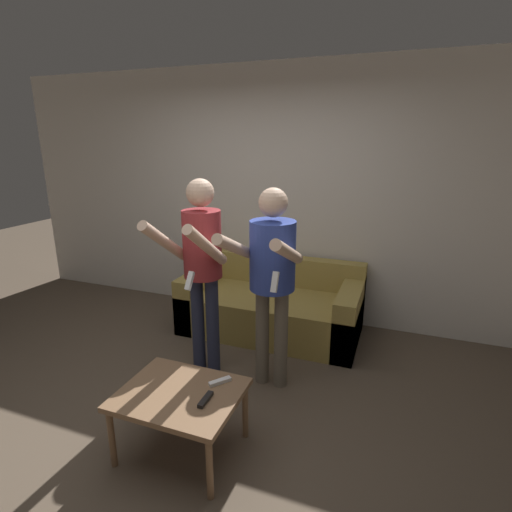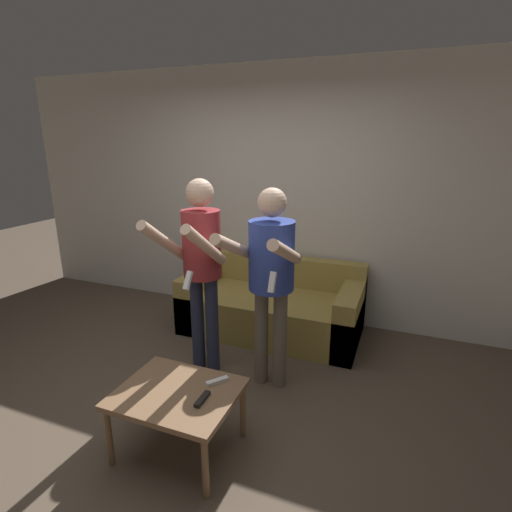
# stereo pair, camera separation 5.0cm
# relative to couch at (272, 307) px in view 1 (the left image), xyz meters

# --- Properties ---
(ground_plane) EXTENTS (14.00, 14.00, 0.00)m
(ground_plane) POSITION_rel_couch_xyz_m (-0.19, -1.55, -0.26)
(ground_plane) COLOR brown
(wall_back) EXTENTS (6.40, 0.06, 2.70)m
(wall_back) POSITION_rel_couch_xyz_m (-0.19, 0.48, 1.09)
(wall_back) COLOR silver
(wall_back) RESTS_ON ground_plane
(couch) EXTENTS (1.80, 0.88, 0.73)m
(couch) POSITION_rel_couch_xyz_m (0.00, 0.00, 0.00)
(couch) COLOR #AD9347
(couch) RESTS_ON ground_plane
(person_standing_left) EXTENTS (0.43, 0.73, 1.66)m
(person_standing_left) POSITION_rel_couch_xyz_m (-0.30, -0.93, 0.77)
(person_standing_left) COLOR #282D47
(person_standing_left) RESTS_ON ground_plane
(person_standing_right) EXTENTS (0.47, 0.76, 1.61)m
(person_standing_right) POSITION_rel_couch_xyz_m (0.30, -0.93, 0.76)
(person_standing_right) COLOR #6B6051
(person_standing_right) RESTS_ON ground_plane
(coffee_table) EXTENTS (0.75, 0.60, 0.44)m
(coffee_table) POSITION_rel_couch_xyz_m (0.00, -1.83, 0.13)
(coffee_table) COLOR #846042
(coffee_table) RESTS_ON ground_plane
(remote_near) EXTENTS (0.04, 0.15, 0.02)m
(remote_near) POSITION_rel_couch_xyz_m (0.20, -1.85, 0.19)
(remote_near) COLOR black
(remote_near) RESTS_ON coffee_table
(remote_far) EXTENTS (0.12, 0.14, 0.02)m
(remote_far) POSITION_rel_couch_xyz_m (0.20, -1.65, 0.19)
(remote_far) COLOR white
(remote_far) RESTS_ON coffee_table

